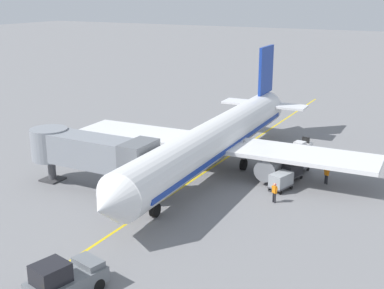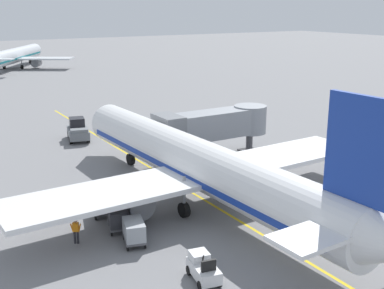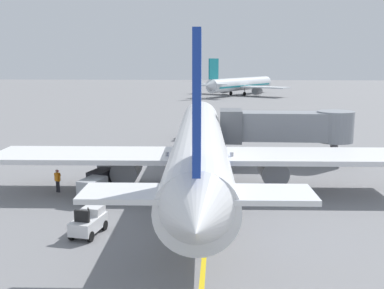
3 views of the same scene
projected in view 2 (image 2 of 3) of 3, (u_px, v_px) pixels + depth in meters
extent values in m
plane|color=slate|center=(200.00, 197.00, 39.64)|extent=(400.00, 400.00, 0.00)
cube|color=gold|center=(200.00, 197.00, 39.64)|extent=(0.24, 80.00, 0.01)
cylinder|color=white|center=(195.00, 162.00, 37.94)|extent=(4.87, 32.11, 3.70)
cube|color=#193899|center=(195.00, 167.00, 38.07)|extent=(4.82, 29.56, 0.44)
cone|color=white|center=(104.00, 120.00, 51.76)|extent=(3.71, 2.53, 3.63)
cube|color=black|center=(111.00, 117.00, 50.14)|extent=(2.81, 1.20, 0.60)
cube|color=white|center=(203.00, 173.00, 37.31)|extent=(30.17, 6.30, 0.36)
cylinder|color=gray|center=(133.00, 200.00, 35.38)|extent=(2.12, 3.27, 2.00)
cylinder|color=gray|center=(251.00, 173.00, 41.21)|extent=(2.12, 3.27, 2.00)
cube|color=#193899|center=(362.00, 150.00, 24.64)|extent=(0.48, 4.41, 5.50)
cube|color=white|center=(352.00, 223.00, 25.90)|extent=(10.09, 2.97, 0.24)
cylinder|color=black|center=(131.00, 159.00, 47.68)|extent=(0.49, 1.12, 1.10)
cylinder|color=gray|center=(130.00, 144.00, 47.26)|extent=(0.24, 0.24, 2.00)
cylinder|color=black|center=(184.00, 210.00, 35.86)|extent=(0.49, 1.12, 1.10)
cylinder|color=gray|center=(184.00, 190.00, 35.44)|extent=(0.24, 0.24, 2.00)
cylinder|color=black|center=(234.00, 197.00, 38.29)|extent=(0.49, 1.12, 1.10)
cylinder|color=gray|center=(235.00, 178.00, 37.88)|extent=(0.24, 0.24, 2.00)
cube|color=gray|center=(208.00, 125.00, 48.66)|extent=(10.44, 2.80, 2.60)
cube|color=slate|center=(169.00, 131.00, 46.45)|extent=(2.00, 3.50, 2.99)
cylinder|color=gray|center=(250.00, 119.00, 51.27)|extent=(3.36, 3.36, 2.86)
cylinder|color=#4C4C51|center=(249.00, 141.00, 51.92)|extent=(0.70, 0.70, 2.19)
cube|color=#38383A|center=(249.00, 151.00, 52.19)|extent=(1.80, 1.80, 0.16)
cube|color=slate|center=(78.00, 133.00, 56.36)|extent=(3.16, 4.79, 0.90)
cube|color=black|center=(77.00, 122.00, 56.99)|extent=(2.03, 2.18, 1.10)
cube|color=slate|center=(79.00, 131.00, 54.78)|extent=(2.07, 1.50, 0.36)
cylinder|color=black|center=(88.00, 139.00, 55.45)|extent=(0.53, 0.86, 0.80)
cylinder|color=black|center=(71.00, 140.00, 54.89)|extent=(0.53, 0.86, 0.80)
cylinder|color=black|center=(85.00, 133.00, 58.07)|extent=(0.53, 0.86, 0.80)
cylinder|color=black|center=(69.00, 134.00, 57.51)|extent=(0.53, 0.86, 0.80)
cube|color=silver|center=(204.00, 270.00, 27.49)|extent=(1.63, 2.68, 0.70)
cube|color=silver|center=(199.00, 256.00, 27.95)|extent=(1.19, 1.22, 0.44)
cube|color=black|center=(209.00, 266.00, 26.69)|extent=(0.86, 0.31, 0.64)
cylinder|color=black|center=(203.00, 259.00, 27.42)|extent=(0.13, 0.27, 0.54)
cylinder|color=black|center=(189.00, 270.00, 28.18)|extent=(0.30, 0.59, 0.56)
cylinder|color=black|center=(207.00, 267.00, 28.56)|extent=(0.30, 0.59, 0.56)
cylinder|color=black|center=(201.00, 286.00, 26.61)|extent=(0.30, 0.59, 0.56)
cylinder|color=black|center=(219.00, 282.00, 26.98)|extent=(0.30, 0.59, 0.56)
cube|color=#4C4C51|center=(102.00, 209.00, 36.26)|extent=(1.85, 2.47, 0.12)
cube|color=#999EA3|center=(102.00, 202.00, 36.10)|extent=(1.76, 2.35, 1.10)
cylinder|color=#4C4C51|center=(100.00, 202.00, 37.61)|extent=(0.26, 0.69, 0.07)
cylinder|color=black|center=(94.00, 209.00, 36.95)|extent=(0.21, 0.38, 0.36)
cylinder|color=black|center=(109.00, 207.00, 37.24)|extent=(0.21, 0.38, 0.36)
cylinder|color=black|center=(96.00, 218.00, 35.42)|extent=(0.21, 0.38, 0.36)
cylinder|color=black|center=(111.00, 216.00, 35.70)|extent=(0.21, 0.38, 0.36)
cube|color=#4C4C51|center=(118.00, 224.00, 33.82)|extent=(1.85, 2.47, 0.12)
cube|color=#2D2D33|center=(118.00, 216.00, 33.65)|extent=(1.76, 2.35, 1.10)
cylinder|color=#4C4C51|center=(116.00, 216.00, 35.17)|extent=(0.26, 0.69, 0.07)
cylinder|color=black|center=(109.00, 223.00, 34.51)|extent=(0.21, 0.38, 0.36)
cylinder|color=black|center=(125.00, 222.00, 34.79)|extent=(0.21, 0.38, 0.36)
cylinder|color=black|center=(112.00, 233.00, 32.98)|extent=(0.21, 0.38, 0.36)
cylinder|color=black|center=(128.00, 231.00, 33.26)|extent=(0.21, 0.38, 0.36)
cube|color=#4C4C51|center=(134.00, 238.00, 31.81)|extent=(1.85, 2.47, 0.12)
cube|color=#999EA3|center=(134.00, 229.00, 31.65)|extent=(1.76, 2.35, 1.10)
cylinder|color=#4C4C51|center=(131.00, 229.00, 33.16)|extent=(0.26, 0.69, 0.07)
cylinder|color=black|center=(124.00, 237.00, 32.50)|extent=(0.21, 0.38, 0.36)
cylinder|color=black|center=(141.00, 235.00, 32.79)|extent=(0.21, 0.38, 0.36)
cylinder|color=black|center=(128.00, 248.00, 30.97)|extent=(0.21, 0.38, 0.36)
cylinder|color=black|center=(145.00, 246.00, 31.25)|extent=(0.21, 0.38, 0.36)
cylinder|color=#232328|center=(82.00, 198.00, 38.39)|extent=(0.15, 0.15, 0.85)
cylinder|color=#232328|center=(85.00, 198.00, 38.40)|extent=(0.15, 0.15, 0.85)
cube|color=orange|center=(83.00, 189.00, 38.20)|extent=(0.45, 0.39, 0.60)
cylinder|color=orange|center=(80.00, 190.00, 38.20)|extent=(0.24, 0.18, 0.57)
cylinder|color=orange|center=(86.00, 190.00, 38.23)|extent=(0.24, 0.18, 0.57)
sphere|color=tan|center=(83.00, 184.00, 38.09)|extent=(0.22, 0.22, 0.22)
cube|color=red|center=(83.00, 184.00, 38.08)|extent=(0.27, 0.19, 0.10)
cylinder|color=#232328|center=(78.00, 237.00, 31.89)|extent=(0.15, 0.15, 0.85)
cylinder|color=#232328|center=(75.00, 237.00, 31.89)|extent=(0.15, 0.15, 0.85)
cube|color=orange|center=(76.00, 227.00, 31.69)|extent=(0.45, 0.40, 0.60)
cylinder|color=orange|center=(80.00, 228.00, 31.70)|extent=(0.24, 0.19, 0.57)
cylinder|color=orange|center=(72.00, 228.00, 31.70)|extent=(0.24, 0.19, 0.57)
sphere|color=#997051|center=(75.00, 221.00, 31.57)|extent=(0.22, 0.22, 0.22)
cube|color=red|center=(75.00, 220.00, 31.57)|extent=(0.27, 0.21, 0.10)
cylinder|color=silver|center=(15.00, 55.00, 120.84)|extent=(19.23, 27.57, 3.52)
cube|color=#14707A|center=(15.00, 57.00, 120.96)|extent=(17.96, 25.53, 0.42)
cone|color=silver|center=(36.00, 50.00, 136.57)|extent=(4.13, 3.77, 3.44)
cube|color=black|center=(34.00, 48.00, 134.76)|extent=(2.79, 2.29, 0.57)
cube|color=silver|center=(14.00, 58.00, 120.10)|extent=(26.72, 19.42, 0.34)
cylinder|color=gray|center=(36.00, 63.00, 121.06)|extent=(3.23, 3.58, 1.90)
cylinder|color=black|center=(30.00, 61.00, 131.79)|extent=(0.92, 1.11, 1.04)
cylinder|color=gray|center=(30.00, 56.00, 131.39)|extent=(0.23, 0.23, 1.90)
cylinder|color=black|center=(4.00, 67.00, 119.76)|extent=(0.92, 1.11, 1.04)
cylinder|color=gray|center=(3.00, 61.00, 119.36)|extent=(0.23, 0.23, 1.90)
cylinder|color=black|center=(22.00, 67.00, 119.68)|extent=(0.92, 1.11, 1.04)
cylinder|color=gray|center=(21.00, 61.00, 119.28)|extent=(0.23, 0.23, 1.90)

